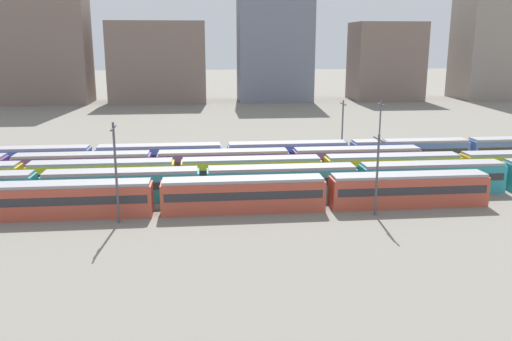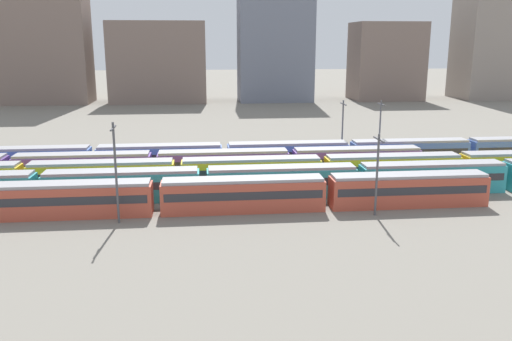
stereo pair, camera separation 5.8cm
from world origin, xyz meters
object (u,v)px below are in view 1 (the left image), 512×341
Objects in this scene: train_track_2 at (323,170)px; catenary_pole_0 at (377,170)px; catenary_pole_3 at (342,127)px; train_track_0 at (157,197)px; catenary_pole_1 at (380,127)px; train_track_1 at (358,179)px; train_track_3 at (154,165)px; catenary_pole_2 at (116,168)px; train_track_4 at (349,153)px.

train_track_2 is 14.12m from catenary_pole_0.
train_track_0 is at bearing -138.25° from catenary_pole_3.
catenary_pole_1 is at bearing 36.13° from train_track_0.
catenary_pole_3 reaches higher than train_track_1.
train_track_3 is 7.09× the size of catenary_pole_2.
catenary_pole_3 is at bearing 81.04° from train_track_1.
catenary_pole_1 is (12.20, 13.70, 3.35)m from train_track_2.
catenary_pole_0 is (23.51, -3.11, 3.10)m from train_track_0.
catenary_pole_2 reaches higher than train_track_3.
catenary_pole_2 is at bearing -163.98° from train_track_1.
train_track_1 is 21.20m from catenary_pole_1.
train_track_4 is 11.77× the size of catenary_pole_3.
catenary_pole_0 is at bearing -7.55° from train_track_0.
catenary_pole_1 reaches higher than train_track_3.
train_track_2 is 22.88m from train_track_3.
catenary_pole_1 is at bearing 48.32° from train_track_2.
catenary_pole_1 is at bearing 0.17° from catenary_pole_3.
train_track_3 is at bearing -163.41° from catenary_pole_3.
train_track_2 is at bearing -13.14° from train_track_3.
train_track_4 is at bearing 80.99° from catenary_pole_0.
train_track_2 is 12.26m from train_track_4.
catenary_pole_2 is at bearing 179.26° from catenary_pole_0.
train_track_3 is at bearing -166.16° from catenary_pole_1.
catenary_pole_2 is at bearing -142.79° from train_track_4.
train_track_2 and train_track_4 have the same top height.
catenary_pole_0 is 27.41m from catenary_pole_3.
train_track_2 is 15.39m from catenary_pole_3.
train_track_3 is 0.66× the size of train_track_4.
train_track_3 is at bearing 95.40° from train_track_0.
train_track_3 is at bearing 143.16° from catenary_pole_0.
train_track_0 is 23.91m from catenary_pole_0.
catenary_pole_0 is 0.85× the size of catenary_pole_2.
train_track_2 is at bearing -121.97° from train_track_4.
train_track_3 is 7.92× the size of catenary_pole_1.
catenary_pole_0 is at bearing -78.71° from train_track_2.
train_track_0 is 0.66× the size of train_track_1.
train_track_3 is at bearing 166.86° from train_track_2.
catenary_pole_0 is (2.70, -13.51, 3.10)m from train_track_2.
train_track_0 is 7.09× the size of catenary_pole_2.
train_track_3 is (-1.47, 15.60, 0.00)m from train_track_0.
catenary_pole_0 is (-3.79, -23.91, 3.10)m from train_track_4.
catenary_pole_2 is (-3.72, -2.76, 3.92)m from train_track_0.
train_track_1 is 12.59× the size of catenary_pole_0.
train_track_0 is at bearing -167.77° from train_track_1.
train_track_1 is 29.10m from catenary_pole_2.
train_track_1 is 8.89m from catenary_pole_0.
catenary_pole_0 reaches higher than train_track_3.
train_track_4 is (28.78, 5.20, 0.00)m from train_track_3.
catenary_pole_0 is 0.95× the size of catenary_pole_1.
catenary_pole_3 is (3.47, 27.19, 0.32)m from catenary_pole_0.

